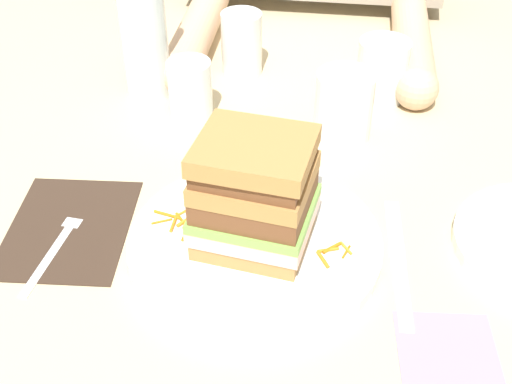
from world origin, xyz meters
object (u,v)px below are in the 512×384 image
Objects in this scene: main_plate at (252,243)px; napkin_pink at (447,351)px; water_bottle at (142,21)px; empty_tumbler_1 at (242,43)px; fork at (60,238)px; napkin_dark at (69,227)px; empty_tumbler_0 at (190,90)px; sandwich at (252,193)px; knife at (399,264)px; juice_glass at (344,109)px; empty_tumbler_2 at (382,70)px.

main_plate reaches higher than napkin_pink.
water_bottle is 0.16m from empty_tumbler_1.
main_plate is 0.21m from fork.
empty_tumbler_0 is (0.09, 0.25, 0.04)m from napkin_dark.
empty_tumbler_1 is (-0.07, 0.40, -0.03)m from sandwich.
sandwich is 0.77× the size of napkin_dark.
sandwich is 1.59× the size of empty_tumbler_0.
empty_tumbler_1 is at bearing 100.33° from sandwich.
knife is 0.77× the size of water_bottle.
juice_glass is 1.09× the size of empty_tumbler_0.
knife is (0.37, -0.01, 0.00)m from napkin_dark.
main_plate is at bearing 178.37° from knife.
empty_tumbler_1 is (0.13, 0.08, -0.07)m from water_bottle.
fork is 0.83× the size of knife.
empty_tumbler_1 reaches higher than napkin_dark.
juice_glass is (0.09, 0.24, 0.03)m from main_plate.
juice_glass is at bearing -5.00° from empty_tumbler_0.
empty_tumbler_1 reaches higher than empty_tumbler_2.
empty_tumbler_1 is (0.05, 0.14, 0.01)m from empty_tumbler_0.
napkin_dark is at bearing -142.16° from juice_glass.
water_bottle is 0.60m from napkin_pink.
juice_glass is (0.30, 0.26, 0.04)m from fork.
empty_tumbler_2 is at bearing 5.43° from water_bottle.
juice_glass reaches higher than knife.
water_bottle is (-0.29, 0.08, 0.07)m from juice_glass.
napkin_dark is 0.88× the size of knife.
napkin_pink is (0.27, -0.51, -0.05)m from empty_tumbler_1.
water_bottle is (0.02, 0.33, 0.11)m from fork.
empty_tumbler_0 is at bearing 71.52° from fork.
knife is at bearing -42.86° from empty_tumbler_0.
empty_tumbler_2 is (0.35, 0.36, 0.04)m from fork.
napkin_dark is 0.37m from knife.
napkin_dark is at bearing -135.81° from empty_tumbler_2.
knife is at bearing -73.78° from juice_glass.
main_plate is 3.02× the size of juice_glass.
juice_glass is 0.12m from empty_tumbler_2.
main_plate is 1.39× the size of knife.
napkin_dark is 0.68× the size of water_bottle.
sandwich reaches higher than main_plate.
sandwich is 0.67× the size of knife.
empty_tumbler_0 reaches higher than napkin_pink.
main_plate is at bearing -1.35° from napkin_dark.
knife is at bearing -1.47° from napkin_dark.
napkin_pink is at bearing -82.46° from empty_tumbler_2.
sandwich is 0.26m from juice_glass.
sandwich is at bearing 178.41° from knife.
empty_tumbler_1 reaches higher than main_plate.
napkin_dark is 2.00× the size of empty_tumbler_2.
juice_glass is (0.30, 0.23, 0.04)m from napkin_dark.
juice_glass is at bearing -115.29° from empty_tumbler_2.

